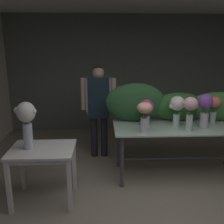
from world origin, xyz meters
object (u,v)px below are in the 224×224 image
at_px(vase_coral_freesia, 214,106).
at_px(vase_violet_roses, 205,108).
at_px(vase_magenta_ranunculus, 146,110).
at_px(vase_ivory_stock, 177,107).
at_px(florist, 99,102).
at_px(vase_blush_tulips, 190,109).
at_px(side_table_white, 43,155).
at_px(vase_white_roses_tall, 27,120).
at_px(vase_peach_lilies, 144,113).
at_px(display_table_glass, 181,134).

distance_m(vase_coral_freesia, vase_violet_roses, 0.30).
bearing_deg(vase_magenta_ranunculus, vase_ivory_stock, -5.89).
relative_size(florist, vase_blush_tulips, 3.36).
height_order(vase_coral_freesia, vase_violet_roses, vase_violet_roses).
distance_m(florist, vase_coral_freesia, 1.88).
bearing_deg(side_table_white, vase_white_roses_tall, -179.82).
relative_size(vase_ivory_stock, vase_white_roses_tall, 0.77).
height_order(florist, vase_blush_tulips, florist).
distance_m(vase_peach_lilies, vase_violet_roses, 0.94).
relative_size(vase_peach_lilies, vase_magenta_ranunculus, 1.07).
distance_m(vase_blush_tulips, vase_coral_freesia, 0.60).
bearing_deg(vase_violet_roses, vase_coral_freesia, 41.73).
bearing_deg(vase_peach_lilies, vase_coral_freesia, 18.71).
height_order(florist, vase_violet_roses, florist).
relative_size(side_table_white, vase_white_roses_tall, 1.34).
xyz_separation_m(display_table_glass, vase_ivory_stock, (-0.08, 0.01, 0.42)).
height_order(vase_blush_tulips, vase_ivory_stock, vase_blush_tulips).
bearing_deg(side_table_white, vase_coral_freesia, 16.22).
relative_size(side_table_white, vase_blush_tulips, 1.63).
relative_size(florist, vase_peach_lilies, 3.82).
relative_size(side_table_white, vase_ivory_stock, 1.74).
relative_size(florist, vase_coral_freesia, 3.85).
xyz_separation_m(vase_blush_tulips, vase_coral_freesia, (0.49, 0.34, -0.04)).
bearing_deg(vase_blush_tulips, vase_white_roses_tall, -170.07).
height_order(vase_magenta_ranunculus, vase_ivory_stock, vase_ivory_stock).
distance_m(vase_coral_freesia, vase_ivory_stock, 0.62).
height_order(vase_ivory_stock, vase_white_roses_tall, vase_white_roses_tall).
xyz_separation_m(vase_coral_freesia, vase_ivory_stock, (-0.61, -0.11, 0.02)).
bearing_deg(side_table_white, vase_blush_tulips, 10.70).
bearing_deg(side_table_white, vase_ivory_stock, 18.15).
bearing_deg(side_table_white, vase_magenta_ranunculus, 24.93).
bearing_deg(vase_violet_roses, display_table_glass, 165.98).
height_order(vase_peach_lilies, vase_violet_roses, vase_violet_roses).
bearing_deg(vase_white_roses_tall, vase_magenta_ranunculus, 22.68).
distance_m(vase_peach_lilies, vase_coral_freesia, 1.20).
height_order(display_table_glass, vase_white_roses_tall, vase_white_roses_tall).
height_order(vase_blush_tulips, vase_white_roses_tall, vase_white_roses_tall).
relative_size(florist, vase_ivory_stock, 3.59).
distance_m(florist, vase_peach_lilies, 1.20).
height_order(display_table_glass, vase_violet_roses, vase_violet_roses).
xyz_separation_m(display_table_glass, vase_white_roses_tall, (-2.10, -0.60, 0.42)).
bearing_deg(vase_ivory_stock, vase_white_roses_tall, -163.19).
height_order(side_table_white, vase_white_roses_tall, vase_white_roses_tall).
bearing_deg(florist, vase_magenta_ranunculus, -44.16).
bearing_deg(vase_peach_lilies, vase_white_roses_tall, -167.41).
xyz_separation_m(display_table_glass, vase_coral_freesia, (0.53, 0.12, 0.40)).
height_order(display_table_glass, side_table_white, display_table_glass).
height_order(florist, vase_white_roses_tall, florist).
bearing_deg(vase_white_roses_tall, vase_blush_tulips, 9.93).
height_order(display_table_glass, vase_magenta_ranunculus, vase_magenta_ranunculus).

